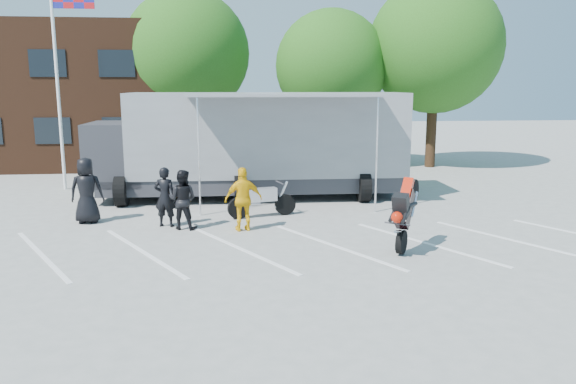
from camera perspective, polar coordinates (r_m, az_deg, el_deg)
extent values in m
plane|color=#9F9E99|center=(13.21, -5.62, -7.03)|extent=(100.00, 100.00, 0.00)
cube|color=white|center=(14.16, -5.66, -5.77)|extent=(18.09, 13.33, 0.01)
cube|color=#442516|center=(32.17, -24.39, 8.89)|extent=(18.00, 8.00, 7.00)
cylinder|color=white|center=(23.49, -22.36, 9.92)|extent=(0.12, 0.12, 8.00)
cylinder|color=#382314|center=(28.75, -9.98, 5.81)|extent=(0.50, 0.50, 3.24)
sphere|color=#234812|center=(28.69, -10.24, 13.71)|extent=(6.12, 6.12, 6.12)
cylinder|color=#382314|center=(28.16, 4.32, 5.47)|extent=(0.50, 0.50, 2.88)
sphere|color=#234812|center=(28.05, 4.42, 12.65)|extent=(5.44, 5.44, 5.44)
cylinder|color=#382314|center=(28.97, 14.33, 5.86)|extent=(0.50, 0.50, 3.42)
sphere|color=#234812|center=(28.94, 14.73, 14.13)|extent=(6.46, 6.46, 6.46)
imported|color=black|center=(17.58, -19.79, 0.14)|extent=(0.98, 0.66, 1.96)
imported|color=black|center=(16.52, -12.38, -0.49)|extent=(0.72, 0.55, 1.74)
imported|color=black|center=(16.15, -10.68, -0.75)|extent=(0.97, 0.85, 1.70)
imported|color=yellow|center=(15.71, -4.55, -0.74)|extent=(1.12, 0.62, 1.80)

